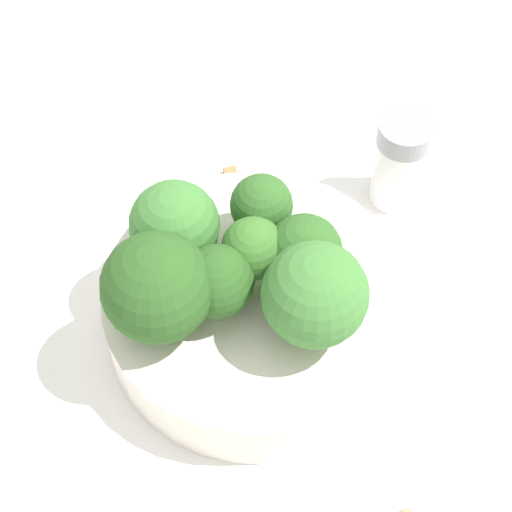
# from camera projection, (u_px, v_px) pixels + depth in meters

# --- Properties ---
(ground_plane) EXTENTS (3.00, 3.00, 0.00)m
(ground_plane) POSITION_uv_depth(u_px,v_px,m) (256.00, 326.00, 0.49)
(ground_plane) COLOR white
(bowl) EXTENTS (0.17, 0.17, 0.04)m
(bowl) POSITION_uv_depth(u_px,v_px,m) (256.00, 308.00, 0.47)
(bowl) COLOR silver
(bowl) RESTS_ON ground_plane
(broccoli_floret_0) EXTENTS (0.03, 0.03, 0.05)m
(broccoli_floret_0) POSITION_uv_depth(u_px,v_px,m) (259.00, 250.00, 0.44)
(broccoli_floret_0) COLOR #8EB770
(broccoli_floret_0) RESTS_ON bowl
(broccoli_floret_1) EXTENTS (0.03, 0.03, 0.04)m
(broccoli_floret_1) POSITION_uv_depth(u_px,v_px,m) (261.00, 207.00, 0.45)
(broccoli_floret_1) COLOR #84AD66
(broccoli_floret_1) RESTS_ON bowl
(broccoli_floret_2) EXTENTS (0.04, 0.04, 0.05)m
(broccoli_floret_2) POSITION_uv_depth(u_px,v_px,m) (217.00, 282.00, 0.43)
(broccoli_floret_2) COLOR #84AD66
(broccoli_floret_2) RESTS_ON bowl
(broccoli_floret_3) EXTENTS (0.05, 0.05, 0.05)m
(broccoli_floret_3) POSITION_uv_depth(u_px,v_px,m) (175.00, 226.00, 0.44)
(broccoli_floret_3) COLOR #7A9E5B
(broccoli_floret_3) RESTS_ON bowl
(broccoli_floret_4) EXTENTS (0.05, 0.05, 0.06)m
(broccoli_floret_4) POSITION_uv_depth(u_px,v_px,m) (315.00, 296.00, 0.41)
(broccoli_floret_4) COLOR #7A9E5B
(broccoli_floret_4) RESTS_ON bowl
(broccoli_floret_5) EXTENTS (0.04, 0.04, 0.05)m
(broccoli_floret_5) POSITION_uv_depth(u_px,v_px,m) (302.00, 249.00, 0.44)
(broccoli_floret_5) COLOR #84AD66
(broccoli_floret_5) RESTS_ON bowl
(broccoli_floret_6) EXTENTS (0.06, 0.06, 0.06)m
(broccoli_floret_6) POSITION_uv_depth(u_px,v_px,m) (157.00, 288.00, 0.42)
(broccoli_floret_6) COLOR #84AD66
(broccoli_floret_6) RESTS_ON bowl
(pepper_shaker) EXTENTS (0.03, 0.03, 0.06)m
(pepper_shaker) POSITION_uv_depth(u_px,v_px,m) (400.00, 161.00, 0.52)
(pepper_shaker) COLOR silver
(pepper_shaker) RESTS_ON ground_plane
(almond_crumb_1) EXTENTS (0.01, 0.01, 0.01)m
(almond_crumb_1) POSITION_uv_depth(u_px,v_px,m) (230.00, 170.00, 0.55)
(almond_crumb_1) COLOR olive
(almond_crumb_1) RESTS_ON ground_plane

